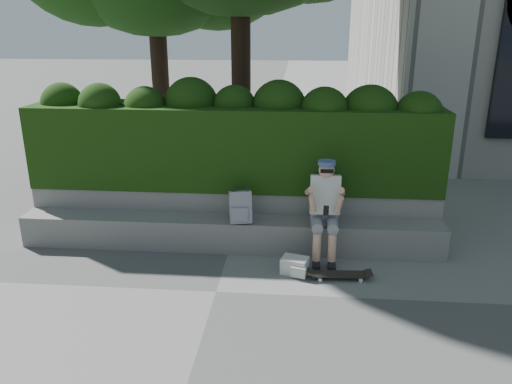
# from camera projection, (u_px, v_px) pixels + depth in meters

# --- Properties ---
(ground) EXTENTS (80.00, 80.00, 0.00)m
(ground) POSITION_uv_depth(u_px,v_px,m) (216.00, 292.00, 6.03)
(ground) COLOR slate
(ground) RESTS_ON ground
(bench_ledge) EXTENTS (6.00, 0.45, 0.45)m
(bench_ledge) POSITION_uv_depth(u_px,v_px,m) (230.00, 234.00, 7.14)
(bench_ledge) COLOR gray
(bench_ledge) RESTS_ON ground
(planter_wall) EXTENTS (6.00, 0.50, 0.75)m
(planter_wall) POSITION_uv_depth(u_px,v_px,m) (234.00, 212.00, 7.54)
(planter_wall) COLOR gray
(planter_wall) RESTS_ON ground
(hedge) EXTENTS (6.00, 1.00, 1.20)m
(hedge) POSITION_uv_depth(u_px,v_px,m) (235.00, 146.00, 7.44)
(hedge) COLOR black
(hedge) RESTS_ON planter_wall
(person) EXTENTS (0.40, 0.76, 1.38)m
(person) POSITION_uv_depth(u_px,v_px,m) (325.00, 206.00, 6.69)
(person) COLOR gray
(person) RESTS_ON ground
(skateboard) EXTENTS (0.74, 0.22, 0.08)m
(skateboard) POSITION_uv_depth(u_px,v_px,m) (340.00, 274.00, 6.31)
(skateboard) COLOR black
(skateboard) RESTS_ON ground
(backpack_plaid) EXTENTS (0.33, 0.22, 0.44)m
(backpack_plaid) POSITION_uv_depth(u_px,v_px,m) (240.00, 207.00, 6.88)
(backpack_plaid) COLOR #AEAFB3
(backpack_plaid) RESTS_ON bench_ledge
(backpack_ground) EXTENTS (0.38, 0.32, 0.21)m
(backpack_ground) POSITION_uv_depth(u_px,v_px,m) (295.00, 265.00, 6.45)
(backpack_ground) COLOR silver
(backpack_ground) RESTS_ON ground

